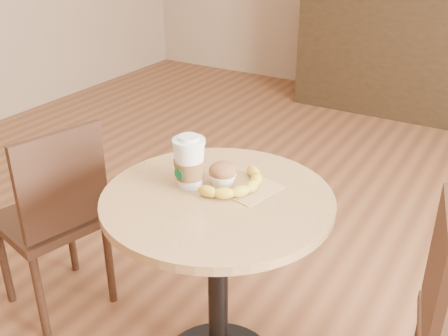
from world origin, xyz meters
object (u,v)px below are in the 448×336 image
cafe_table (218,249)px  coffee_cup (189,164)px  muffin (223,174)px  banana (237,183)px  chair_left (55,215)px

cafe_table → coffee_cup: (-0.11, 0.01, 0.28)m
muffin → banana: size_ratio=0.35×
cafe_table → chair_left: 0.74m
cafe_table → muffin: (-0.02, 0.06, 0.25)m
cafe_table → banana: bearing=66.6°
coffee_cup → banana: 0.16m
muffin → banana: 0.06m
banana → coffee_cup: bearing=-135.3°
cafe_table → coffee_cup: size_ratio=4.27×
cafe_table → banana: (0.03, 0.07, 0.22)m
chair_left → muffin: chair_left is taller
cafe_table → muffin: size_ratio=8.28×
muffin → banana: muffin is taller
cafe_table → muffin: bearing=107.3°
banana → muffin: bearing=-150.2°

